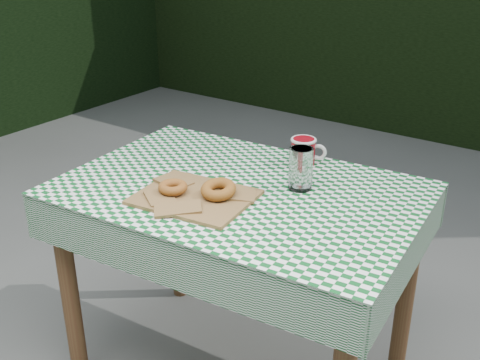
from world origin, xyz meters
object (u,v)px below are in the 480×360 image
at_px(coffee_mug, 303,151).
at_px(paper_bag, 195,196).
at_px(table, 239,289).
at_px(drinking_glass, 301,169).

bearing_deg(coffee_mug, paper_bag, -132.73).
relative_size(table, coffee_mug, 6.69).
xyz_separation_m(table, drinking_glass, (0.16, 0.11, 0.45)).
height_order(paper_bag, drinking_glass, drinking_glass).
bearing_deg(drinking_glass, paper_bag, -131.84).
relative_size(paper_bag, drinking_glass, 2.51).
xyz_separation_m(paper_bag, coffee_mug, (0.13, 0.43, 0.04)).
bearing_deg(table, paper_bag, -118.94).
bearing_deg(table, coffee_mug, 72.61).
xyz_separation_m(table, coffee_mug, (0.07, 0.29, 0.43)).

